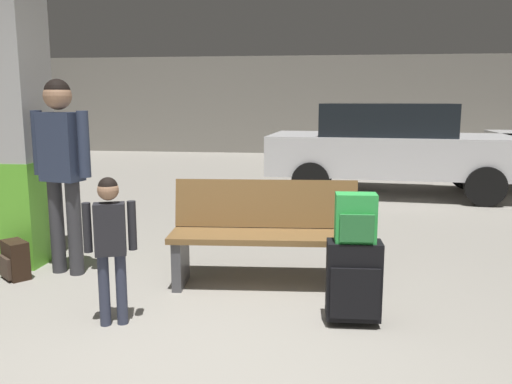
{
  "coord_description": "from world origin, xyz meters",
  "views": [
    {
      "loc": [
        0.71,
        -2.86,
        1.58
      ],
      "look_at": [
        0.16,
        1.3,
        0.85
      ],
      "focal_mm": 37.46,
      "sensor_mm": 36.0,
      "label": 1
    }
  ],
  "objects_px": {
    "structural_pillar": "(12,120)",
    "backpack_dark_floor": "(15,260)",
    "adult": "(61,156)",
    "parked_car_near": "(392,146)",
    "suitcase": "(354,281)",
    "backpack_bright": "(356,218)",
    "child": "(110,235)",
    "bench": "(265,234)"
  },
  "relations": [
    {
      "from": "backpack_bright",
      "to": "parked_car_near",
      "type": "height_order",
      "value": "parked_car_near"
    },
    {
      "from": "suitcase",
      "to": "parked_car_near",
      "type": "relative_size",
      "value": 0.14
    },
    {
      "from": "parked_car_near",
      "to": "child",
      "type": "bearing_deg",
      "value": -114.22
    },
    {
      "from": "backpack_dark_floor",
      "to": "adult",
      "type": "bearing_deg",
      "value": 27.23
    },
    {
      "from": "child",
      "to": "bench",
      "type": "bearing_deg",
      "value": 45.5
    },
    {
      "from": "suitcase",
      "to": "backpack_bright",
      "type": "distance_m",
      "value": 0.45
    },
    {
      "from": "suitcase",
      "to": "child",
      "type": "bearing_deg",
      "value": -172.3
    },
    {
      "from": "parked_car_near",
      "to": "adult",
      "type": "bearing_deg",
      "value": -126.33
    },
    {
      "from": "bench",
      "to": "parked_car_near",
      "type": "bearing_deg",
      "value": 71.31
    },
    {
      "from": "child",
      "to": "adult",
      "type": "bearing_deg",
      "value": 129.84
    },
    {
      "from": "suitcase",
      "to": "backpack_bright",
      "type": "xyz_separation_m",
      "value": [
        0.0,
        -0.0,
        0.45
      ]
    },
    {
      "from": "backpack_bright",
      "to": "backpack_dark_floor",
      "type": "xyz_separation_m",
      "value": [
        -2.94,
        0.61,
        -0.6
      ]
    },
    {
      "from": "structural_pillar",
      "to": "suitcase",
      "type": "xyz_separation_m",
      "value": [
        3.17,
        -1.1,
        -1.06
      ]
    },
    {
      "from": "adult",
      "to": "backpack_bright",
      "type": "bearing_deg",
      "value": -17.6
    },
    {
      "from": "suitcase",
      "to": "backpack_dark_floor",
      "type": "bearing_deg",
      "value": 168.39
    },
    {
      "from": "suitcase",
      "to": "adult",
      "type": "xyz_separation_m",
      "value": [
        -2.55,
        0.81,
        0.76
      ]
    },
    {
      "from": "child",
      "to": "adult",
      "type": "xyz_separation_m",
      "value": [
        -0.86,
        1.04,
        0.43
      ]
    },
    {
      "from": "structural_pillar",
      "to": "adult",
      "type": "relative_size",
      "value": 1.59
    },
    {
      "from": "suitcase",
      "to": "backpack_dark_floor",
      "type": "xyz_separation_m",
      "value": [
        -2.94,
        0.6,
        -0.15
      ]
    },
    {
      "from": "suitcase",
      "to": "backpack_dark_floor",
      "type": "height_order",
      "value": "suitcase"
    },
    {
      "from": "backpack_dark_floor",
      "to": "suitcase",
      "type": "bearing_deg",
      "value": -11.61
    },
    {
      "from": "bench",
      "to": "suitcase",
      "type": "relative_size",
      "value": 2.71
    },
    {
      "from": "backpack_bright",
      "to": "adult",
      "type": "height_order",
      "value": "adult"
    },
    {
      "from": "backpack_bright",
      "to": "child",
      "type": "height_order",
      "value": "child"
    },
    {
      "from": "adult",
      "to": "parked_car_near",
      "type": "bearing_deg",
      "value": 53.67
    },
    {
      "from": "backpack_bright",
      "to": "backpack_dark_floor",
      "type": "relative_size",
      "value": 1.0
    },
    {
      "from": "backpack_bright",
      "to": "structural_pillar",
      "type": "bearing_deg",
      "value": 160.94
    },
    {
      "from": "bench",
      "to": "suitcase",
      "type": "xyz_separation_m",
      "value": [
        0.72,
        -0.76,
        -0.12
      ]
    },
    {
      "from": "backpack_bright",
      "to": "adult",
      "type": "distance_m",
      "value": 2.69
    },
    {
      "from": "bench",
      "to": "parked_car_near",
      "type": "distance_m",
      "value": 4.98
    },
    {
      "from": "backpack_bright",
      "to": "parked_car_near",
      "type": "distance_m",
      "value": 5.53
    },
    {
      "from": "structural_pillar",
      "to": "bench",
      "type": "distance_m",
      "value": 2.65
    },
    {
      "from": "backpack_bright",
      "to": "child",
      "type": "distance_m",
      "value": 1.7
    },
    {
      "from": "suitcase",
      "to": "child",
      "type": "xyz_separation_m",
      "value": [
        -1.68,
        -0.23,
        0.33
      ]
    },
    {
      "from": "backpack_bright",
      "to": "backpack_dark_floor",
      "type": "height_order",
      "value": "backpack_bright"
    },
    {
      "from": "structural_pillar",
      "to": "adult",
      "type": "bearing_deg",
      "value": -24.76
    },
    {
      "from": "bench",
      "to": "child",
      "type": "bearing_deg",
      "value": -134.5
    },
    {
      "from": "adult",
      "to": "backpack_dark_floor",
      "type": "relative_size",
      "value": 5.16
    },
    {
      "from": "suitcase",
      "to": "backpack_dark_floor",
      "type": "distance_m",
      "value": 3.01
    },
    {
      "from": "bench",
      "to": "backpack_bright",
      "type": "relative_size",
      "value": 4.81
    },
    {
      "from": "structural_pillar",
      "to": "backpack_dark_floor",
      "type": "height_order",
      "value": "structural_pillar"
    },
    {
      "from": "structural_pillar",
      "to": "backpack_dark_floor",
      "type": "bearing_deg",
      "value": -64.94
    }
  ]
}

